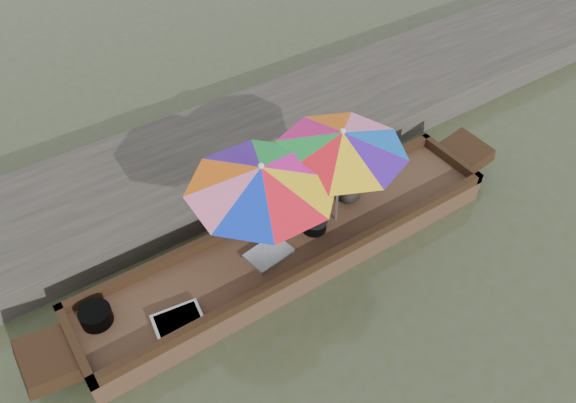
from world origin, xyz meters
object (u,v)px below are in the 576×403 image
supply_bag (311,208)px  cooking_pot (96,316)px  tray_crayfish (178,322)px  umbrella_stern (339,177)px  umbrella_bow (263,213)px  boat_hull (292,249)px  charcoal_grill (314,225)px  tray_scallop (269,254)px  vendor (351,168)px

supply_bag → cooking_pot: bearing=-179.5°
tray_crayfish → umbrella_stern: size_ratio=0.34×
umbrella_stern → umbrella_bow: bearing=180.0°
umbrella_stern → supply_bag: bearing=133.6°
boat_hull → umbrella_stern: (0.73, 0.00, 0.95)m
boat_hull → charcoal_grill: charcoal_grill is taller
tray_scallop → charcoal_grill: bearing=4.3°
vendor → cooking_pot: bearing=-25.5°
supply_bag → vendor: 0.78m
tray_scallop → vendor: size_ratio=0.50×
cooking_pot → supply_bag: bearing=0.5°
umbrella_bow → charcoal_grill: bearing=1.1°
charcoal_grill → vendor: (0.77, 0.23, 0.49)m
cooking_pot → charcoal_grill: bearing=-4.0°
tray_crayfish → charcoal_grill: 2.23m
charcoal_grill → supply_bag: 0.27m
tray_scallop → umbrella_bow: bearing=128.1°
charcoal_grill → umbrella_bow: (-0.80, -0.02, 0.70)m
boat_hull → vendor: size_ratio=5.27×
tray_crayfish → supply_bag: size_ratio=2.04×
tray_crayfish → umbrella_bow: (1.40, 0.35, 0.73)m
boat_hull → tray_crayfish: 1.87m
charcoal_grill → umbrella_bow: bearing=-178.9°
vendor → umbrella_bow: size_ratio=0.62×
boat_hull → tray_crayfish: tray_crayfish is taller
cooking_pot → charcoal_grill: size_ratio=1.12×
tray_crayfish → vendor: bearing=11.3°
boat_hull → umbrella_stern: bearing=0.0°
boat_hull → tray_scallop: tray_scallop is taller
umbrella_bow → tray_crayfish: bearing=-166.2°
tray_crayfish → vendor: size_ratio=0.50×
tray_crayfish → supply_bag: 2.39m
umbrella_bow → umbrella_stern: (1.15, 0.00, 0.00)m
cooking_pot → umbrella_bow: size_ratio=0.21×
boat_hull → umbrella_stern: size_ratio=3.56×
tray_crayfish → charcoal_grill: charcoal_grill is taller
charcoal_grill → supply_bag: supply_bag is taller
charcoal_grill → supply_bag: (0.12, 0.23, 0.05)m
cooking_pot → umbrella_bow: bearing=-5.8°
supply_bag → umbrella_bow: size_ratio=0.15×
umbrella_stern → vendor: bearing=30.8°
boat_hull → supply_bag: (0.49, 0.25, 0.30)m
supply_bag → vendor: size_ratio=0.25×
umbrella_bow → boat_hull: bearing=0.0°
cooking_pot → charcoal_grill: (2.98, -0.21, -0.02)m
tray_crayfish → vendor: vendor is taller
charcoal_grill → umbrella_stern: bearing=-2.5°
boat_hull → charcoal_grill: 0.45m
vendor → tray_scallop: bearing=-15.2°
boat_hull → umbrella_stern: umbrella_stern is taller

